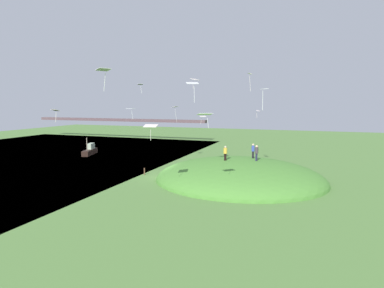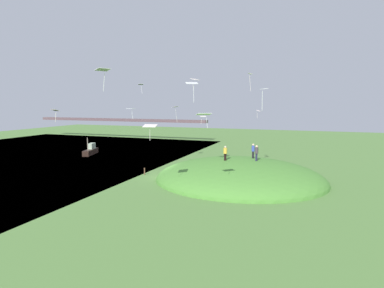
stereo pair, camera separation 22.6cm
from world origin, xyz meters
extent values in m
plane|color=#557F3C|center=(0.00, 0.00, 0.00)|extent=(160.00, 160.00, 0.00)
ellipsoid|color=#4B8734|center=(9.32, 1.80, 0.00)|extent=(20.56, 18.50, 5.16)
cube|color=#604A4E|center=(-30.88, 37.20, 4.94)|extent=(49.62, 1.80, 0.70)
cube|color=black|center=(-20.32, 11.93, 0.47)|extent=(2.70, 5.32, 0.94)
cube|color=#A4B89A|center=(-20.56, 12.68, 1.46)|extent=(1.32, 1.97, 1.05)
cylinder|color=gray|center=(-19.92, 10.69, 2.08)|extent=(0.14, 0.14, 2.29)
cube|color=black|center=(7.85, 0.61, 2.95)|extent=(0.27, 0.27, 0.84)
cylinder|color=gold|center=(7.85, 0.61, 3.70)|extent=(0.63, 0.63, 0.66)
sphere|color=beige|center=(7.85, 0.61, 4.15)|extent=(0.25, 0.25, 0.25)
cube|color=black|center=(10.68, 3.36, 2.96)|extent=(0.22, 0.14, 0.87)
cylinder|color=#3949B2|center=(10.68, 3.36, 3.74)|extent=(0.43, 0.43, 0.69)
sphere|color=beige|center=(10.68, 3.36, 4.22)|extent=(0.26, 0.26, 0.26)
cube|color=#2C2A4D|center=(11.37, 1.64, 2.97)|extent=(0.22, 0.25, 0.89)
cylinder|color=#41393F|center=(11.37, 1.64, 3.77)|extent=(0.56, 0.56, 0.70)
sphere|color=beige|center=(11.37, 1.64, 4.25)|extent=(0.27, 0.27, 0.27)
cube|color=white|center=(9.20, -11.72, 8.43)|extent=(1.42, 1.33, 0.19)
cylinder|color=white|center=(9.42, -11.58, 7.72)|extent=(0.12, 0.12, 0.83)
cube|color=white|center=(-7.89, 8.80, 12.23)|extent=(0.97, 0.98, 0.13)
cylinder|color=white|center=(-7.69, 8.66, 11.41)|extent=(0.21, 0.04, 1.22)
cube|color=white|center=(-2.05, 8.72, 8.77)|extent=(0.90, 1.19, 0.16)
cylinder|color=white|center=(-1.85, 8.62, 7.50)|extent=(0.20, 0.32, 1.97)
cube|color=white|center=(10.32, 9.34, 8.26)|extent=(0.54, 0.77, 0.17)
cylinder|color=white|center=(10.13, 9.40, 7.65)|extent=(0.13, 0.05, 0.85)
cube|color=#F3DFD1|center=(3.43, 2.33, 12.25)|extent=(1.09, 1.34, 0.24)
cylinder|color=#F3DFD1|center=(3.18, 2.31, 11.54)|extent=(0.15, 0.12, 0.83)
cube|color=silver|center=(0.37, -12.48, 12.13)|extent=(1.21, 1.38, 0.19)
cylinder|color=silver|center=(0.41, -12.40, 11.07)|extent=(0.12, 0.21, 1.55)
cube|color=white|center=(-5.58, -11.86, 8.64)|extent=(0.89, 0.71, 0.18)
cylinder|color=white|center=(-5.43, -11.99, 7.98)|extent=(0.07, 0.13, 0.93)
cube|color=white|center=(-3.87, -1.01, 8.63)|extent=(1.11, 0.88, 0.04)
cylinder|color=white|center=(-3.66, -1.05, 7.86)|extent=(0.18, 0.06, 1.05)
cube|color=white|center=(12.92, -4.81, 10.64)|extent=(0.83, 0.87, 0.09)
cylinder|color=white|center=(12.81, -5.00, 9.54)|extent=(0.06, 0.10, 1.86)
cube|color=silver|center=(2.64, 7.92, 7.42)|extent=(1.09, 1.05, 0.14)
cylinder|color=silver|center=(2.38, 7.96, 6.75)|extent=(0.13, 0.05, 0.90)
cube|color=white|center=(6.76, -7.88, 11.13)|extent=(1.34, 1.20, 0.22)
cylinder|color=white|center=(6.98, -7.95, 10.10)|extent=(0.10, 0.17, 1.51)
cube|color=white|center=(9.93, 4.29, 12.92)|extent=(0.66, 0.78, 0.15)
cylinder|color=white|center=(9.95, 4.31, 11.75)|extent=(0.22, 0.09, 1.99)
cube|color=silver|center=(3.92, -10.81, 7.32)|extent=(1.32, 1.03, 0.22)
cylinder|color=silver|center=(4.05, -11.10, 6.52)|extent=(0.12, 0.17, 1.00)
cylinder|color=brown|center=(-2.87, 0.36, 0.45)|extent=(0.14, 0.14, 0.91)
camera|label=1|loc=(16.96, -36.06, 9.27)|focal=30.03mm
camera|label=2|loc=(17.18, -35.99, 9.27)|focal=30.03mm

